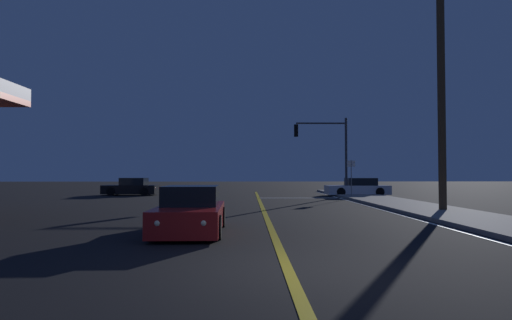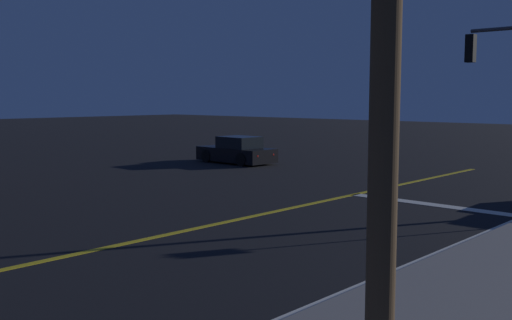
# 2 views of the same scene
# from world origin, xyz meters

# --- Properties ---
(lane_line_center) EXTENTS (0.20, 39.87, 0.01)m
(lane_line_center) POSITION_xyz_m (0.00, 11.73, 0.01)
(lane_line_center) COLOR gold
(lane_line_center) RESTS_ON ground
(lane_line_edge_right) EXTENTS (0.16, 39.87, 0.01)m
(lane_line_edge_right) POSITION_xyz_m (5.50, 11.73, 0.01)
(lane_line_edge_right) COLOR silver
(lane_line_edge_right) RESTS_ON ground
(stop_bar) EXTENTS (5.75, 0.50, 0.01)m
(stop_bar) POSITION_xyz_m (2.87, 21.96, 0.01)
(stop_bar) COLOR silver
(stop_bar) RESTS_ON ground
(car_far_approaching_black) EXTENTS (4.19, 1.96, 1.34)m
(car_far_approaching_black) POSITION_xyz_m (-9.74, 26.15, 0.58)
(car_far_approaching_black) COLOR black
(car_far_approaching_black) RESTS_ON ground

